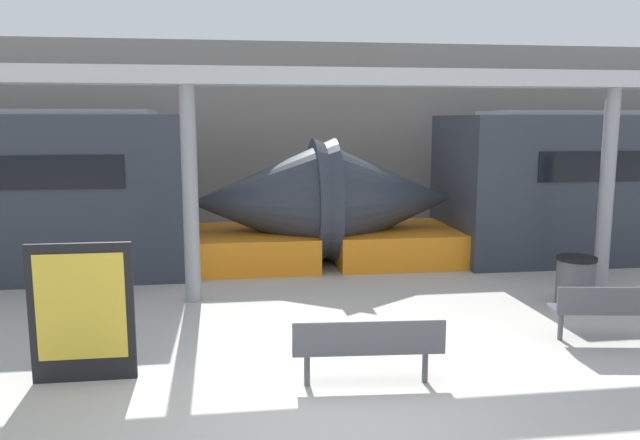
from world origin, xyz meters
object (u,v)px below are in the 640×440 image
object	(u,v)px
support_column_near	(190,196)
bench_near	(368,345)
bench_far	(606,307)
support_column_far	(607,189)
trash_bin	(575,281)
poster_board	(82,312)

from	to	relation	value
support_column_near	bench_near	bearing A→B (deg)	-59.90
bench_near	bench_far	size ratio (longest dim) A/B	1.17
bench_near	support_column_far	distance (m)	6.52
support_column_far	trash_bin	bearing A→B (deg)	-135.58
bench_near	support_column_near	size ratio (longest dim) A/B	0.49
bench_near	bench_far	distance (m)	3.65
bench_far	poster_board	world-z (taller)	poster_board
bench_near	support_column_far	bearing A→B (deg)	39.90
bench_near	trash_bin	size ratio (longest dim) A/B	2.12
bench_near	trash_bin	world-z (taller)	trash_bin
trash_bin	support_column_near	distance (m)	6.44
bench_far	poster_board	bearing A→B (deg)	-167.82
bench_far	support_column_near	bearing A→B (deg)	163.04
bench_far	support_column_near	distance (m)	6.46
support_column_near	support_column_far	xyz separation A→B (m)	(7.35, 0.00, 0.00)
bench_near	bench_far	bearing A→B (deg)	19.45
bench_far	trash_bin	xyz separation A→B (m)	(0.50, 1.63, -0.08)
bench_far	support_column_far	world-z (taller)	support_column_far
bench_near	bench_far	world-z (taller)	same
poster_board	trash_bin	bearing A→B (deg)	15.48
bench_far	support_column_far	size ratio (longest dim) A/B	0.42
bench_far	trash_bin	world-z (taller)	trash_bin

